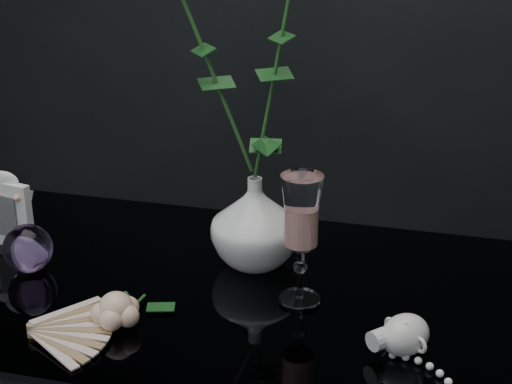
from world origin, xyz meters
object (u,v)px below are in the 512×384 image
(vase, at_px, (255,222))
(picture_frame, at_px, (7,209))
(wine_glass, at_px, (301,240))
(paperweight, at_px, (28,248))
(pearl_jar, at_px, (405,333))
(loose_rose, at_px, (116,310))

(vase, bearing_deg, picture_frame, -174.64)
(wine_glass, relative_size, paperweight, 2.54)
(wine_glass, height_order, pearl_jar, wine_glass)
(wine_glass, distance_m, paperweight, 0.46)
(picture_frame, distance_m, pearl_jar, 0.72)
(picture_frame, xyz_separation_m, loose_rose, (0.29, -0.20, -0.04))
(loose_rose, relative_size, pearl_jar, 0.76)
(paperweight, bearing_deg, loose_rose, -30.18)
(paperweight, relative_size, loose_rose, 0.51)
(picture_frame, relative_size, pearl_jar, 0.67)
(vase, distance_m, paperweight, 0.37)
(loose_rose, bearing_deg, picture_frame, 159.17)
(paperweight, relative_size, pearl_jar, 0.39)
(vase, bearing_deg, paperweight, -161.57)
(vase, distance_m, loose_rose, 0.28)
(paperweight, bearing_deg, pearl_jar, -7.78)
(wine_glass, bearing_deg, pearl_jar, -30.71)
(vase, relative_size, loose_rose, 0.97)
(pearl_jar, bearing_deg, wine_glass, -168.02)
(paperweight, bearing_deg, wine_glass, 1.87)
(wine_glass, xyz_separation_m, picture_frame, (-0.53, 0.06, -0.03))
(picture_frame, bearing_deg, pearl_jar, -1.03)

